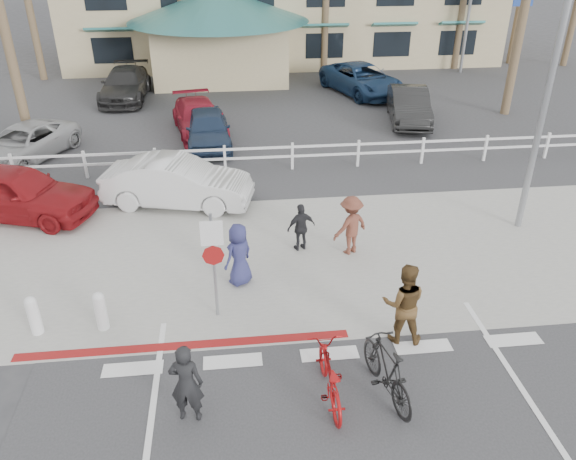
{
  "coord_description": "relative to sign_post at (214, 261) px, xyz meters",
  "views": [
    {
      "loc": [
        -1.85,
        -8.17,
        7.9
      ],
      "look_at": [
        -0.56,
        3.3,
        1.5
      ],
      "focal_mm": 35.0,
      "sensor_mm": 36.0,
      "label": 1
    }
  ],
  "objects": [
    {
      "name": "lot_car_4",
      "position": [
        -4.49,
        18.19,
        -0.71
      ],
      "size": [
        2.19,
        5.13,
        1.47
      ],
      "primitive_type": "imported",
      "rotation": [
        0.0,
        0.0,
        -0.03
      ],
      "color": "black",
      "rests_on": "ground"
    },
    {
      "name": "lot_car_5",
      "position": [
        7.44,
        17.91,
        -0.71
      ],
      "size": [
        4.09,
        5.86,
        1.49
      ],
      "primitive_type": "imported",
      "rotation": [
        0.0,
        0.0,
        0.34
      ],
      "color": "navy",
      "rests_on": "ground"
    },
    {
      "name": "lot_car_2",
      "position": [
        -0.32,
        11.05,
        -0.74
      ],
      "size": [
        1.94,
        4.28,
        1.43
      ],
      "primitive_type": "imported",
      "rotation": [
        0.0,
        0.0,
        0.06
      ],
      "color": "#1D2C46",
      "rests_on": "ground"
    },
    {
      "name": "sidewalk_plaza",
      "position": [
        2.3,
        2.3,
        -1.44
      ],
      "size": [
        22.0,
        7.0,
        0.01
      ],
      "primitive_type": "cube",
      "color": "gray",
      "rests_on": "ground"
    },
    {
      "name": "bike_red",
      "position": [
        2.07,
        -2.76,
        -0.94
      ],
      "size": [
        0.72,
        1.95,
        1.02
      ],
      "primitive_type": "imported",
      "rotation": [
        0.0,
        0.0,
        3.16
      ],
      "color": "maroon",
      "rests_on": "ground"
    },
    {
      "name": "rail_fence",
      "position": [
        2.8,
        8.3,
        -0.95
      ],
      "size": [
        29.4,
        0.16,
        1.0
      ],
      "primitive_type": null,
      "color": "silver",
      "rests_on": "ground"
    },
    {
      "name": "curb_red",
      "position": [
        -0.7,
        -1.0,
        -1.44
      ],
      "size": [
        7.0,
        0.25,
        0.02
      ],
      "primitive_type": "cube",
      "color": "maroon",
      "rests_on": "ground"
    },
    {
      "name": "pedestrian_child",
      "position": [
        2.27,
        2.68,
        -0.77
      ],
      "size": [
        0.86,
        0.55,
        1.36
      ],
      "primitive_type": "imported",
      "rotation": [
        0.0,
        0.0,
        3.43
      ],
      "color": "#232326",
      "rests_on": "ground"
    },
    {
      "name": "bollard_1",
      "position": [
        -3.9,
        -0.2,
        -0.97
      ],
      "size": [
        0.26,
        0.26,
        0.95
      ],
      "primitive_type": null,
      "color": "silver",
      "rests_on": "ground"
    },
    {
      "name": "lot_car_0",
      "position": [
        -7.09,
        10.32,
        -0.81
      ],
      "size": [
        3.75,
        5.03,
        1.27
      ],
      "primitive_type": "imported",
      "rotation": [
        0.0,
        0.0,
        -0.41
      ],
      "color": "#9A9A9B",
      "rests_on": "ground"
    },
    {
      "name": "info_sign",
      "position": [
        16.3,
        19.8,
        1.35
      ],
      "size": [
        1.2,
        0.16,
        5.6
      ],
      "primitive_type": null,
      "color": "navy",
      "rests_on": "ground"
    },
    {
      "name": "pedestrian_b",
      "position": [
        0.56,
        1.25,
        -0.64
      ],
      "size": [
        0.93,
        0.91,
        1.62
      ],
      "primitive_type": "imported",
      "rotation": [
        0.0,
        0.0,
        3.87
      ],
      "color": "navy",
      "rests_on": "ground"
    },
    {
      "name": "lot_car_1",
      "position": [
        -0.7,
        12.54,
        -0.78
      ],
      "size": [
        2.69,
        4.88,
        1.34
      ],
      "primitive_type": "imported",
      "rotation": [
        0.0,
        0.0,
        0.18
      ],
      "color": "maroon",
      "rests_on": "ground"
    },
    {
      "name": "parking_lot",
      "position": [
        2.3,
        15.8,
        -1.45
      ],
      "size": [
        50.0,
        16.0,
        0.01
      ],
      "primitive_type": "cube",
      "color": "#333335",
      "rests_on": "ground"
    },
    {
      "name": "rider_red",
      "position": [
        -0.5,
        -2.97,
        -0.63
      ],
      "size": [
        0.65,
        0.48,
        1.65
      ],
      "primitive_type": "imported",
      "rotation": [
        0.0,
        0.0,
        2.99
      ],
      "color": "black",
      "rests_on": "ground"
    },
    {
      "name": "bike_black",
      "position": [
        3.15,
        -2.79,
        -0.86
      ],
      "size": [
        0.94,
        2.03,
        1.18
      ],
      "primitive_type": "imported",
      "rotation": [
        0.0,
        0.0,
        3.34
      ],
      "color": "black",
      "rests_on": "ground"
    },
    {
      "name": "cross_street",
      "position": [
        2.3,
        6.3,
        -1.45
      ],
      "size": [
        40.0,
        5.0,
        0.01
      ],
      "primitive_type": "cube",
      "color": "#333335",
      "rests_on": "ground"
    },
    {
      "name": "car_white_sedan",
      "position": [
        -1.19,
        5.86,
        -0.7
      ],
      "size": [
        4.83,
        2.61,
        1.51
      ],
      "primitive_type": "imported",
      "rotation": [
        0.0,
        0.0,
        1.34
      ],
      "color": "silver",
      "rests_on": "ground"
    },
    {
      "name": "streetlight_0",
      "position": [
        8.8,
        3.3,
        3.05
      ],
      "size": [
        0.6,
        2.0,
        9.0
      ],
      "primitive_type": null,
      "color": "gray",
      "rests_on": "ground"
    },
    {
      "name": "bollard_0",
      "position": [
        -2.5,
        -0.2,
        -0.97
      ],
      "size": [
        0.26,
        0.26,
        0.95
      ],
      "primitive_type": null,
      "color": "silver",
      "rests_on": "ground"
    },
    {
      "name": "pedestrian_a",
      "position": [
        3.55,
        2.38,
        -0.62
      ],
      "size": [
        1.23,
        1.06,
        1.65
      ],
      "primitive_type": "imported",
      "rotation": [
        0.0,
        0.0,
        3.65
      ],
      "color": "brown",
      "rests_on": "ground"
    },
    {
      "name": "bike_path",
      "position": [
        2.3,
        -4.2,
        -1.45
      ],
      "size": [
        12.0,
        16.0,
        0.01
      ],
      "primitive_type": "cube",
      "color": "#333335",
      "rests_on": "ground"
    },
    {
      "name": "ground",
      "position": [
        2.3,
        -2.2,
        -1.45
      ],
      "size": [
        140.0,
        140.0,
        0.0
      ],
      "primitive_type": "plane",
      "color": "#333335"
    },
    {
      "name": "rider_black",
      "position": [
        3.89,
        -1.27,
        -0.52
      ],
      "size": [
        1.03,
        0.88,
        1.86
      ],
      "primitive_type": "imported",
      "rotation": [
        0.0,
        0.0,
        2.93
      ],
      "color": "brown",
      "rests_on": "ground"
    },
    {
      "name": "sign_post",
      "position": [
        0.0,
        0.0,
        0.0
      ],
      "size": [
        0.5,
        0.1,
        2.9
      ],
      "primitive_type": null,
      "color": "gray",
      "rests_on": "ground"
    },
    {
      "name": "lot_car_3",
      "position": [
        8.44,
        13.11,
        -0.71
      ],
      "size": [
        2.36,
        4.71,
        1.48
      ],
      "primitive_type": "imported",
      "rotation": [
        0.0,
        0.0,
        -0.18
      ],
      "color": "black",
      "rests_on": "ground"
    },
    {
      "name": "car_red_compact",
      "position": [
        -5.91,
        5.56,
        -0.65
      ],
      "size": [
        5.04,
        3.22,
        1.6
      ],
      "primitive_type": "imported",
      "rotation": [
        0.0,
        0.0,
        1.26
      ],
      "color": "maroon",
      "rests_on": "ground"
    }
  ]
}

